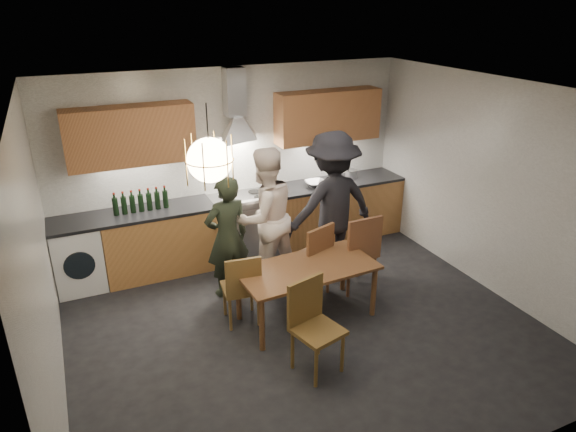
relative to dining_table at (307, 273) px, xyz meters
name	(u,v)px	position (x,y,z in m)	size (l,w,h in m)	color
ground	(304,326)	(-0.11, -0.16, -0.58)	(5.00, 5.00, 0.00)	black
room_shell	(306,183)	(-0.11, -0.16, 1.13)	(5.02, 4.52, 2.61)	silver
counter_run	(245,225)	(-0.08, 1.79, -0.13)	(5.00, 0.62, 0.90)	tan
range_stove	(244,226)	(-0.11, 1.78, -0.14)	(0.90, 0.60, 0.92)	silver
wall_fixtures	(237,124)	(-0.11, 1.90, 1.29)	(4.30, 0.54, 1.10)	#B97747
pendant_lamp	(210,160)	(-1.11, -0.26, 1.52)	(0.43, 0.43, 0.70)	black
dining_table	(307,273)	(0.00, 0.00, 0.00)	(1.59, 0.85, 0.65)	brown
chair_back_left	(242,285)	(-0.71, 0.17, -0.08)	(0.44, 0.44, 0.87)	brown
chair_back_mid	(314,256)	(0.29, 0.39, -0.03)	(0.55, 0.55, 0.96)	brown
chair_back_right	(359,248)	(0.85, 0.27, 0.01)	(0.47, 0.47, 1.02)	brown
chair_front	(312,320)	(-0.33, -0.79, -0.04)	(0.52, 0.52, 0.95)	brown
person_left	(227,237)	(-0.64, 0.87, 0.19)	(0.56, 0.37, 1.54)	black
person_mid	(265,217)	(-0.11, 0.98, 0.32)	(0.87, 0.68, 1.79)	#F5DFD1
person_right	(331,205)	(0.77, 0.85, 0.38)	(1.24, 0.71, 1.92)	black
mixing_bowl	(316,184)	(0.99, 1.72, 0.36)	(0.31, 0.31, 0.08)	#B3B2B6
stock_pot	(351,174)	(1.65, 1.83, 0.38)	(0.17, 0.17, 0.12)	silver
wine_bottles	(141,200)	(-1.47, 1.80, 0.47)	(0.69, 0.07, 0.29)	black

